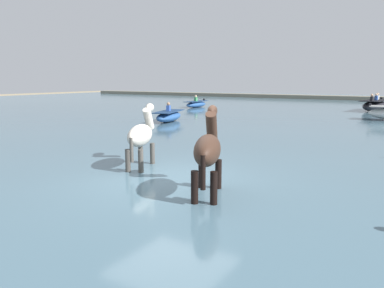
% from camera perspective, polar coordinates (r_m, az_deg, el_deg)
% --- Properties ---
extents(ground_plane, '(120.00, 120.00, 0.00)m').
position_cam_1_polar(ground_plane, '(8.70, -3.01, -8.07)').
color(ground_plane, gray).
extents(water_surface, '(90.00, 90.00, 0.38)m').
position_cam_1_polar(water_surface, '(17.63, 15.71, 1.39)').
color(water_surface, '#476675').
rests_on(water_surface, ground).
extents(horse_lead_dark_bay, '(1.08, 1.92, 2.12)m').
position_cam_1_polar(horse_lead_dark_bay, '(7.40, 2.44, -1.20)').
color(horse_lead_dark_bay, '#382319').
rests_on(horse_lead_dark_bay, ground).
extents(horse_trailing_pinto, '(0.97, 1.83, 2.01)m').
position_cam_1_polar(horse_trailing_pinto, '(9.85, -7.76, 1.10)').
color(horse_trailing_pinto, beige).
rests_on(horse_trailing_pinto, ground).
extents(boat_far_offshore, '(1.86, 4.14, 1.28)m').
position_cam_1_polar(boat_far_offshore, '(30.40, 26.12, 5.30)').
color(boat_far_offshore, black).
rests_on(boat_far_offshore, water_surface).
extents(boat_near_starboard, '(0.89, 2.79, 0.99)m').
position_cam_1_polar(boat_near_starboard, '(30.98, 0.65, 6.10)').
color(boat_near_starboard, '#28518E').
rests_on(boat_near_starboard, water_surface).
extents(boat_near_port, '(1.71, 3.05, 1.06)m').
position_cam_1_polar(boat_near_port, '(20.54, -3.56, 4.26)').
color(boat_near_port, '#28518E').
rests_on(boat_near_port, water_surface).
extents(far_shoreline, '(80.00, 2.40, 0.81)m').
position_cam_1_polar(far_shoreline, '(45.97, 25.73, 6.06)').
color(far_shoreline, '#706B5B').
rests_on(far_shoreline, ground).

